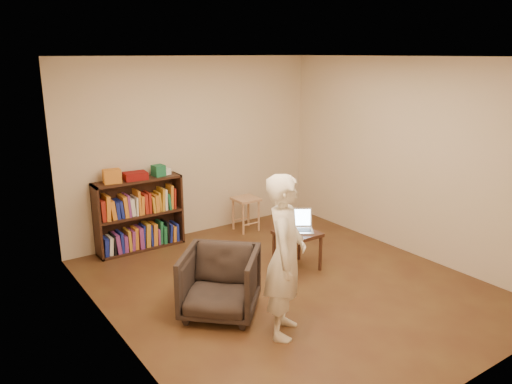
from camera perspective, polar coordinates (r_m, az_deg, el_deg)
floor at (r=5.97m, az=3.69°, el=-10.62°), size 4.50×4.50×0.00m
ceiling at (r=5.36m, az=4.18°, el=15.17°), size 4.50×4.50×0.00m
wall_back at (r=7.37m, az=-7.09°, el=5.05°), size 4.00×0.00×4.00m
wall_left at (r=4.59m, az=-16.01°, el=-1.96°), size 0.00×4.50×4.50m
wall_right at (r=6.92m, az=17.00°, el=3.80°), size 0.00×4.50×4.50m
bookshelf at (r=7.06m, az=-13.19°, el=-2.95°), size 1.20×0.30×1.00m
box_yellow at (r=6.75m, az=-16.13°, el=1.74°), size 0.24×0.19×0.18m
red_cloth at (r=6.87m, az=-13.62°, el=1.81°), size 0.32×0.25×0.10m
box_green at (r=6.99m, az=-11.09°, el=2.42°), size 0.17×0.17×0.15m
box_white at (r=7.07m, az=-10.27°, el=2.34°), size 0.12×0.12×0.09m
stool at (r=7.59m, az=-1.17°, el=-1.39°), size 0.36×0.36×0.52m
armchair at (r=5.24m, az=-4.14°, el=-10.32°), size 1.07×1.07×0.70m
side_table at (r=6.27m, az=4.74°, el=-5.29°), size 0.48×0.48×0.49m
laptop at (r=6.29m, az=4.90°, el=-3.83°), size 0.45×0.44×0.26m
person at (r=4.72m, az=3.37°, el=-7.36°), size 0.68×0.68×1.59m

